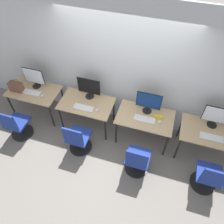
# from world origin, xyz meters

# --- Properties ---
(ground_plane) EXTENTS (20.00, 20.00, 0.00)m
(ground_plane) POSITION_xyz_m (0.00, 0.00, 0.00)
(ground_plane) COLOR slate
(wall_back) EXTENTS (12.00, 0.05, 2.80)m
(wall_back) POSITION_xyz_m (0.00, 0.81, 1.40)
(wall_back) COLOR #B7BCC1
(wall_back) RESTS_ON ground_plane
(desk_far_left) EXTENTS (1.13, 0.69, 0.72)m
(desk_far_left) POSITION_xyz_m (-1.90, 0.34, 0.64)
(desk_far_left) COLOR tan
(desk_far_left) RESTS_ON ground_plane
(monitor_far_left) EXTENTS (0.49, 0.19, 0.49)m
(monitor_far_left) POSITION_xyz_m (-1.90, 0.49, 0.98)
(monitor_far_left) COLOR black
(monitor_far_left) RESTS_ON desk_far_left
(keyboard_far_left) EXTENTS (0.42, 0.15, 0.02)m
(keyboard_far_left) POSITION_xyz_m (-1.90, 0.26, 0.73)
(keyboard_far_left) COLOR silver
(keyboard_far_left) RESTS_ON desk_far_left
(mouse_far_left) EXTENTS (0.06, 0.09, 0.03)m
(mouse_far_left) POSITION_xyz_m (-1.62, 0.24, 0.73)
(mouse_far_left) COLOR silver
(mouse_far_left) RESTS_ON desk_far_left
(office_chair_far_left) EXTENTS (0.48, 0.48, 0.87)m
(office_chair_far_left) POSITION_xyz_m (-1.97, -0.41, 0.35)
(office_chair_far_left) COLOR black
(office_chair_far_left) RESTS_ON ground_plane
(desk_left) EXTENTS (1.13, 0.69, 0.72)m
(desk_left) POSITION_xyz_m (-0.63, 0.34, 0.64)
(desk_left) COLOR tan
(desk_left) RESTS_ON ground_plane
(monitor_left) EXTENTS (0.49, 0.19, 0.49)m
(monitor_left) POSITION_xyz_m (-0.63, 0.54, 0.98)
(monitor_left) COLOR black
(monitor_left) RESTS_ON desk_left
(keyboard_left) EXTENTS (0.42, 0.15, 0.02)m
(keyboard_left) POSITION_xyz_m (-0.63, 0.19, 0.73)
(keyboard_left) COLOR silver
(keyboard_left) RESTS_ON desk_left
(mouse_left) EXTENTS (0.06, 0.09, 0.03)m
(mouse_left) POSITION_xyz_m (-0.35, 0.20, 0.73)
(mouse_left) COLOR silver
(mouse_left) RESTS_ON desk_left
(office_chair_left) EXTENTS (0.48, 0.48, 0.87)m
(office_chair_left) POSITION_xyz_m (-0.57, -0.35, 0.35)
(office_chair_left) COLOR black
(office_chair_left) RESTS_ON ground_plane
(desk_right) EXTENTS (1.13, 0.69, 0.72)m
(desk_right) POSITION_xyz_m (0.63, 0.34, 0.64)
(desk_right) COLOR tan
(desk_right) RESTS_ON ground_plane
(monitor_right) EXTENTS (0.49, 0.19, 0.49)m
(monitor_right) POSITION_xyz_m (0.63, 0.51, 0.98)
(monitor_right) COLOR black
(monitor_right) RESTS_ON desk_right
(keyboard_right) EXTENTS (0.42, 0.15, 0.02)m
(keyboard_right) POSITION_xyz_m (0.63, 0.27, 0.73)
(keyboard_right) COLOR silver
(keyboard_right) RESTS_ON desk_right
(mouse_right) EXTENTS (0.06, 0.09, 0.03)m
(mouse_right) POSITION_xyz_m (0.93, 0.28, 0.73)
(mouse_right) COLOR silver
(mouse_right) RESTS_ON desk_right
(office_chair_right) EXTENTS (0.48, 0.48, 0.87)m
(office_chair_right) POSITION_xyz_m (0.69, -0.46, 0.35)
(office_chair_right) COLOR black
(office_chair_right) RESTS_ON ground_plane
(desk_far_right) EXTENTS (1.13, 0.69, 0.72)m
(desk_far_right) POSITION_xyz_m (1.90, 0.34, 0.64)
(desk_far_right) COLOR tan
(desk_far_right) RESTS_ON ground_plane
(monitor_far_right) EXTENTS (0.49, 0.19, 0.49)m
(monitor_far_right) POSITION_xyz_m (1.90, 0.53, 0.98)
(monitor_far_right) COLOR black
(monitor_far_right) RESTS_ON desk_far_right
(keyboard_far_right) EXTENTS (0.42, 0.15, 0.02)m
(keyboard_far_right) POSITION_xyz_m (1.90, 0.21, 0.73)
(keyboard_far_right) COLOR silver
(keyboard_far_right) RESTS_ON desk_far_right
(office_chair_far_right) EXTENTS (0.48, 0.48, 0.87)m
(office_chair_far_right) POSITION_xyz_m (1.97, -0.40, 0.35)
(office_chair_far_right) COLOR black
(office_chair_far_right) RESTS_ON ground_plane
(handbag) EXTENTS (0.30, 0.18, 0.25)m
(handbag) POSITION_xyz_m (-2.24, 0.24, 0.83)
(handbag) COLOR brown
(handbag) RESTS_ON desk_far_left
(placard_right) EXTENTS (0.16, 0.03, 0.08)m
(placard_right) POSITION_xyz_m (0.88, 0.38, 0.76)
(placard_right) COLOR yellow
(placard_right) RESTS_ON desk_right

